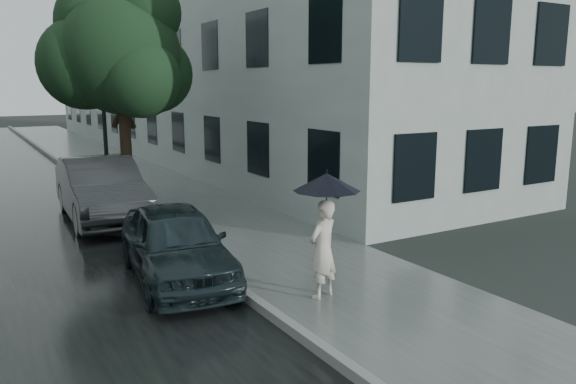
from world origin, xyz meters
TOP-DOWN VIEW (x-y plane):
  - ground at (0.00, 0.00)m, footprint 120.00×120.00m
  - sidewalk at (0.25, 12.00)m, footprint 3.50×60.00m
  - kerb_near at (-1.57, 12.00)m, footprint 0.15×60.00m
  - building_near at (5.47, 19.50)m, footprint 7.02×36.00m
  - pedestrian at (-0.46, -0.48)m, footprint 0.68×0.56m
  - umbrella at (-0.42, -0.50)m, footprint 1.30×1.30m
  - street_tree at (-1.45, 7.51)m, footprint 4.03×3.66m
  - lamp_post at (-1.59, 9.65)m, footprint 0.82×0.48m
  - car_near at (-2.20, 1.51)m, footprint 2.02×4.02m
  - car_far at (-2.30, 6.72)m, footprint 1.87×4.84m

SIDE VIEW (x-z plane):
  - ground at x=0.00m, z-range 0.00..0.00m
  - sidewalk at x=0.25m, z-range 0.00..0.01m
  - kerb_near at x=-1.57m, z-range 0.00..0.15m
  - car_near at x=-2.20m, z-range 0.01..1.32m
  - car_far at x=-2.30m, z-range 0.01..1.58m
  - pedestrian at x=-0.46m, z-range 0.01..1.60m
  - umbrella at x=-0.42m, z-range 1.32..2.46m
  - lamp_post at x=-1.59m, z-range 0.38..5.67m
  - street_tree at x=-1.45m, z-range 1.11..7.27m
  - building_near at x=5.47m, z-range 0.00..9.00m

